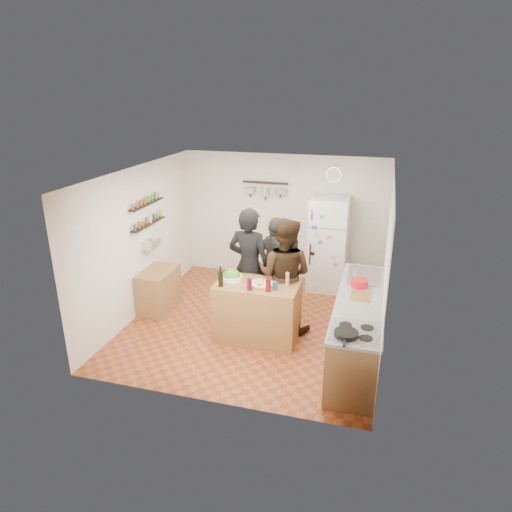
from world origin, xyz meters
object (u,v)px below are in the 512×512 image
(side_table, at_px, (159,290))
(salad_bowl, at_px, (232,278))
(red_bowl, at_px, (359,283))
(wine_bottle, at_px, (221,279))
(prep_island, at_px, (257,311))
(person_left, at_px, (249,266))
(person_back, at_px, (276,265))
(pepper_mill, at_px, (287,280))
(person_center, at_px, (285,275))
(fridge, at_px, (328,244))
(skillet, at_px, (346,334))
(salt_canister, at_px, (275,286))
(wall_clock, at_px, (334,175))
(counter_run, at_px, (358,328))

(side_table, bearing_deg, salad_bowl, -15.31)
(red_bowl, bearing_deg, wine_bottle, -165.05)
(prep_island, distance_m, person_left, 0.80)
(prep_island, distance_m, person_back, 1.09)
(pepper_mill, relative_size, person_center, 0.10)
(wine_bottle, bearing_deg, fridge, 62.00)
(skillet, height_order, side_table, skillet)
(salad_bowl, xyz_separation_m, side_table, (-1.49, 0.41, -0.58))
(skillet, bearing_deg, salt_canister, 136.38)
(wine_bottle, xyz_separation_m, pepper_mill, (0.95, 0.27, -0.02))
(red_bowl, xyz_separation_m, wall_clock, (-0.70, 2.21, 1.18))
(pepper_mill, distance_m, person_left, 0.88)
(counter_run, bearing_deg, pepper_mill, 171.32)
(counter_run, relative_size, wall_clock, 8.77)
(salt_canister, relative_size, person_back, 0.07)
(red_bowl, bearing_deg, person_left, 172.63)
(side_table, bearing_deg, prep_island, -13.48)
(red_bowl, bearing_deg, skillet, -91.90)
(fridge, bearing_deg, wine_bottle, -118.00)
(person_back, bearing_deg, fridge, -93.16)
(person_center, bearing_deg, salad_bowl, 34.21)
(red_bowl, distance_m, fridge, 2.00)
(person_back, xyz_separation_m, red_bowl, (1.43, -0.71, 0.14))
(prep_island, bearing_deg, wine_bottle, -156.25)
(red_bowl, bearing_deg, counter_run, -83.26)
(salt_canister, distance_m, wall_clock, 2.93)
(person_back, bearing_deg, person_left, 83.94)
(person_back, bearing_deg, wine_bottle, 94.96)
(wine_bottle, bearing_deg, person_center, 37.99)
(skillet, bearing_deg, pepper_mill, 128.16)
(counter_run, bearing_deg, skillet, -95.28)
(wine_bottle, distance_m, skillet, 2.16)
(side_table, bearing_deg, fridge, 32.70)
(salad_bowl, relative_size, fridge, 0.18)
(salt_canister, relative_size, fridge, 0.06)
(pepper_mill, xyz_separation_m, person_left, (-0.74, 0.49, -0.03))
(wine_bottle, relative_size, skillet, 0.77)
(skillet, bearing_deg, side_table, 153.65)
(wine_bottle, distance_m, pepper_mill, 0.99)
(prep_island, relative_size, person_center, 0.68)
(person_back, bearing_deg, salad_bowl, 93.03)
(person_center, height_order, red_bowl, person_center)
(prep_island, xyz_separation_m, wall_clock, (0.78, 2.52, 1.69))
(prep_island, relative_size, salt_canister, 10.70)
(salt_canister, bearing_deg, wine_bottle, -172.87)
(wine_bottle, bearing_deg, wall_clock, 64.94)
(red_bowl, bearing_deg, pepper_mill, -165.90)
(side_table, bearing_deg, skillet, -26.35)
(skillet, distance_m, side_table, 3.77)
(wall_clock, bearing_deg, side_table, -142.60)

